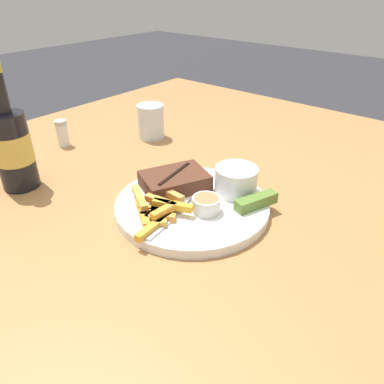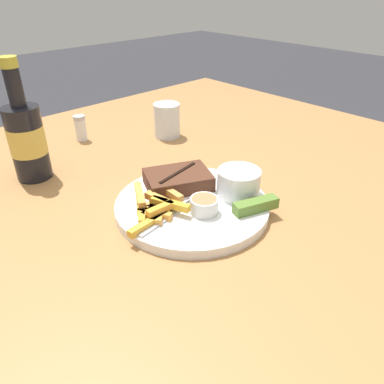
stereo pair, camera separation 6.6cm
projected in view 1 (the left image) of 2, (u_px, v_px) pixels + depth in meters
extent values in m
cube|color=#A87542|center=(192.00, 219.00, 0.69)|extent=(1.43, 1.34, 0.04)
cylinder|color=#A87542|center=(180.00, 175.00, 1.66)|extent=(0.06, 0.06, 0.73)
cylinder|color=white|center=(192.00, 207.00, 0.68)|extent=(0.28, 0.28, 0.01)
cylinder|color=white|center=(192.00, 203.00, 0.67)|extent=(0.28, 0.28, 0.00)
cube|color=#512D1E|center=(175.00, 181.00, 0.71)|extent=(0.14, 0.13, 0.03)
cube|color=black|center=(174.00, 173.00, 0.70)|extent=(0.10, 0.02, 0.00)
cube|color=gold|center=(173.00, 205.00, 0.63)|extent=(0.04, 0.07, 0.01)
cube|color=gold|center=(158.00, 216.00, 0.62)|extent=(0.04, 0.06, 0.01)
cube|color=gold|center=(156.00, 211.00, 0.63)|extent=(0.06, 0.02, 0.01)
cube|color=gold|center=(165.00, 208.00, 0.64)|extent=(0.04, 0.04, 0.01)
cube|color=gold|center=(158.00, 201.00, 0.64)|extent=(0.02, 0.05, 0.01)
cube|color=gold|center=(161.00, 216.00, 0.62)|extent=(0.05, 0.04, 0.01)
cube|color=gold|center=(158.00, 204.00, 0.65)|extent=(0.05, 0.08, 0.01)
cube|color=gold|center=(160.00, 207.00, 0.64)|extent=(0.02, 0.05, 0.01)
cube|color=gold|center=(156.00, 210.00, 0.64)|extent=(0.04, 0.05, 0.01)
cube|color=gold|center=(154.00, 226.00, 0.60)|extent=(0.08, 0.02, 0.01)
cube|color=#CF9145|center=(172.00, 195.00, 0.66)|extent=(0.02, 0.05, 0.01)
cube|color=gold|center=(139.00, 198.00, 0.65)|extent=(0.05, 0.07, 0.01)
cube|color=gold|center=(161.00, 211.00, 0.63)|extent=(0.06, 0.07, 0.01)
cube|color=gold|center=(157.00, 211.00, 0.63)|extent=(0.05, 0.03, 0.01)
cube|color=gold|center=(143.00, 213.00, 0.63)|extent=(0.06, 0.08, 0.01)
cube|color=gold|center=(163.00, 211.00, 0.62)|extent=(0.05, 0.02, 0.01)
cylinder|color=white|center=(236.00, 180.00, 0.69)|extent=(0.08, 0.08, 0.05)
cylinder|color=beige|center=(237.00, 171.00, 0.68)|extent=(0.07, 0.07, 0.01)
cylinder|color=silver|center=(206.00, 205.00, 0.64)|extent=(0.05, 0.05, 0.03)
cylinder|color=#C67A4C|center=(206.00, 199.00, 0.63)|extent=(0.04, 0.04, 0.01)
cube|color=#567A2D|center=(256.00, 201.00, 0.65)|extent=(0.08, 0.05, 0.02)
cube|color=#B7B7BC|center=(165.00, 224.00, 0.61)|extent=(0.10, 0.03, 0.00)
cube|color=#B7B7BC|center=(190.00, 205.00, 0.66)|extent=(0.03, 0.01, 0.00)
cube|color=#B7B7BC|center=(188.00, 205.00, 0.66)|extent=(0.03, 0.01, 0.00)
cube|color=#B7B7BC|center=(185.00, 204.00, 0.66)|extent=(0.03, 0.01, 0.00)
cylinder|color=black|center=(14.00, 152.00, 0.72)|extent=(0.07, 0.07, 0.15)
cylinder|color=gold|center=(13.00, 148.00, 0.72)|extent=(0.07, 0.07, 0.06)
cylinder|color=silver|center=(151.00, 122.00, 0.96)|extent=(0.07, 0.07, 0.09)
cylinder|color=white|center=(63.00, 135.00, 0.92)|extent=(0.03, 0.03, 0.05)
cylinder|color=#B7B7BC|center=(60.00, 123.00, 0.90)|extent=(0.03, 0.03, 0.01)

